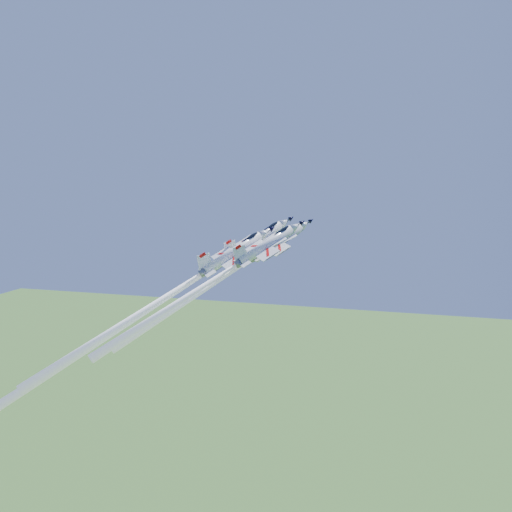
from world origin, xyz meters
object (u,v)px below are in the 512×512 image
(jet_left, at_px, (161,302))
(jet_right, at_px, (208,283))
(jet_slot, at_px, (161,300))
(jet_lead, at_px, (222,278))

(jet_left, bearing_deg, jet_right, 30.15)
(jet_left, distance_m, jet_slot, 5.47)
(jet_lead, bearing_deg, jet_left, -114.65)
(jet_right, relative_size, jet_slot, 0.83)
(jet_lead, relative_size, jet_right, 1.02)
(jet_right, height_order, jet_slot, jet_right)
(jet_left, distance_m, jet_right, 14.65)
(jet_left, relative_size, jet_right, 1.51)
(jet_left, height_order, jet_slot, jet_left)
(jet_left, bearing_deg, jet_slot, -12.42)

